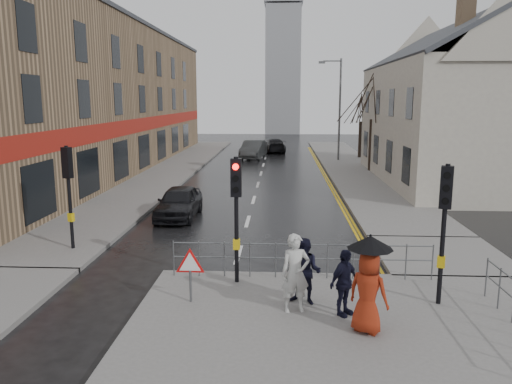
# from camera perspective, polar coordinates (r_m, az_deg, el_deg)

# --- Properties ---
(ground) EXTENTS (120.00, 120.00, 0.00)m
(ground) POSITION_cam_1_polar(r_m,az_deg,el_deg) (13.60, -3.13, -11.02)
(ground) COLOR black
(ground) RESTS_ON ground
(near_pavement) EXTENTS (10.00, 9.00, 0.14)m
(near_pavement) POSITION_cam_1_polar(r_m,az_deg,el_deg) (10.46, 12.12, -17.83)
(near_pavement) COLOR #605E5B
(near_pavement) RESTS_ON ground
(left_pavement) EXTENTS (4.00, 44.00, 0.14)m
(left_pavement) POSITION_cam_1_polar(r_m,az_deg,el_deg) (36.76, -9.49, 2.73)
(left_pavement) COLOR #605E5B
(left_pavement) RESTS_ON ground
(right_pavement) EXTENTS (4.00, 40.00, 0.14)m
(right_pavement) POSITION_cam_1_polar(r_m,az_deg,el_deg) (38.24, 10.61, 2.99)
(right_pavement) COLOR #605E5B
(right_pavement) RESTS_ON ground
(pavement_bridge_right) EXTENTS (4.00, 4.20, 0.14)m
(pavement_bridge_right) POSITION_cam_1_polar(r_m,az_deg,el_deg) (17.12, 20.36, -6.84)
(pavement_bridge_right) COLOR #605E5B
(pavement_bridge_right) RESTS_ON ground
(building_left_terrace) EXTENTS (8.00, 42.00, 10.00)m
(building_left_terrace) POSITION_cam_1_polar(r_m,az_deg,el_deg) (37.07, -18.53, 10.05)
(building_left_terrace) COLOR #937454
(building_left_terrace) RESTS_ON ground
(building_right_cream) EXTENTS (9.00, 16.40, 10.10)m
(building_right_cream) POSITION_cam_1_polar(r_m,az_deg,el_deg) (32.37, 22.40, 9.41)
(building_right_cream) COLOR #B8B3A1
(building_right_cream) RESTS_ON ground
(church_tower) EXTENTS (5.00, 5.00, 18.00)m
(church_tower) POSITION_cam_1_polar(r_m,az_deg,el_deg) (74.68, 3.09, 13.64)
(church_tower) COLOR gray
(church_tower) RESTS_ON ground
(traffic_signal_near_left) EXTENTS (0.28, 0.27, 3.40)m
(traffic_signal_near_left) POSITION_cam_1_polar(r_m,az_deg,el_deg) (13.07, -2.27, -0.65)
(traffic_signal_near_left) COLOR black
(traffic_signal_near_left) RESTS_ON near_pavement
(traffic_signal_near_right) EXTENTS (0.34, 0.33, 3.40)m
(traffic_signal_near_right) POSITION_cam_1_polar(r_m,az_deg,el_deg) (12.45, 20.77, -1.91)
(traffic_signal_near_right) COLOR black
(traffic_signal_near_right) RESTS_ON near_pavement
(traffic_signal_far_left) EXTENTS (0.34, 0.33, 3.40)m
(traffic_signal_far_left) POSITION_cam_1_polar(r_m,az_deg,el_deg) (17.21, -20.65, 1.40)
(traffic_signal_far_left) COLOR black
(traffic_signal_far_left) RESTS_ON left_pavement
(guard_railing_front) EXTENTS (7.14, 0.04, 1.00)m
(guard_railing_front) POSITION_cam_1_polar(r_m,az_deg,el_deg) (13.82, 5.22, -6.91)
(guard_railing_front) COLOR #595B5E
(guard_railing_front) RESTS_ON near_pavement
(warning_sign) EXTENTS (0.80, 0.07, 1.35)m
(warning_sign) POSITION_cam_1_polar(r_m,az_deg,el_deg) (12.23, -7.55, -8.41)
(warning_sign) COLOR #595B5E
(warning_sign) RESTS_ON near_pavement
(street_lamp) EXTENTS (1.83, 0.25, 8.00)m
(street_lamp) POSITION_cam_1_polar(r_m,az_deg,el_deg) (40.82, 9.31, 10.03)
(street_lamp) COLOR #595B5E
(street_lamp) RESTS_ON right_pavement
(tree_near) EXTENTS (2.40, 2.40, 6.58)m
(tree_near) POSITION_cam_1_polar(r_m,az_deg,el_deg) (35.11, 13.19, 10.53)
(tree_near) COLOR black
(tree_near) RESTS_ON right_pavement
(tree_far) EXTENTS (2.40, 2.40, 5.64)m
(tree_far) POSITION_cam_1_polar(r_m,az_deg,el_deg) (43.09, 11.93, 9.59)
(tree_far) COLOR black
(tree_far) RESTS_ON right_pavement
(pedestrian_a) EXTENTS (0.75, 0.57, 1.84)m
(pedestrian_a) POSITION_cam_1_polar(r_m,az_deg,el_deg) (11.64, 4.52, -9.25)
(pedestrian_a) COLOR #B5B6B2
(pedestrian_a) RESTS_ON near_pavement
(pedestrian_b) EXTENTS (0.94, 0.84, 1.61)m
(pedestrian_b) POSITION_cam_1_polar(r_m,az_deg,el_deg) (12.12, 5.64, -9.03)
(pedestrian_b) COLOR black
(pedestrian_b) RESTS_ON near_pavement
(pedestrian_with_umbrella) EXTENTS (1.03, 0.96, 2.11)m
(pedestrian_with_umbrella) POSITION_cam_1_polar(r_m,az_deg,el_deg) (10.81, 12.75, -9.88)
(pedestrian_with_umbrella) COLOR maroon
(pedestrian_with_umbrella) RESTS_ON near_pavement
(pedestrian_d) EXTENTS (0.91, 0.91, 1.55)m
(pedestrian_d) POSITION_cam_1_polar(r_m,az_deg,el_deg) (11.64, 10.02, -10.16)
(pedestrian_d) COLOR black
(pedestrian_d) RESTS_ON near_pavement
(car_parked) EXTENTS (1.64, 3.97, 1.34)m
(car_parked) POSITION_cam_1_polar(r_m,az_deg,el_deg) (21.49, -8.80, -1.17)
(car_parked) COLOR black
(car_parked) RESTS_ON ground
(car_mid) EXTENTS (2.22, 4.85, 1.54)m
(car_mid) POSITION_cam_1_polar(r_m,az_deg,el_deg) (42.57, -0.31, 4.88)
(car_mid) COLOR #404445
(car_mid) RESTS_ON ground
(car_far) EXTENTS (2.42, 4.71, 1.31)m
(car_far) POSITION_cam_1_polar(r_m,az_deg,el_deg) (47.67, 2.09, 5.35)
(car_far) COLOR black
(car_far) RESTS_ON ground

